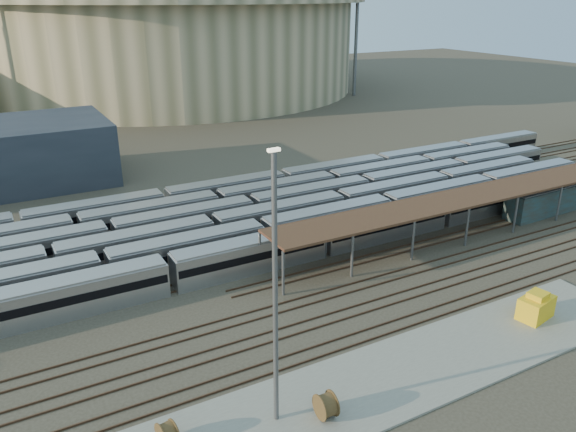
% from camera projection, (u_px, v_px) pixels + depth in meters
% --- Properties ---
extents(ground, '(420.00, 420.00, 0.00)m').
position_uv_depth(ground, '(354.00, 282.00, 60.86)').
color(ground, '#383026').
rests_on(ground, ground).
extents(apron, '(50.00, 9.00, 0.20)m').
position_uv_depth(apron, '(408.00, 371.00, 46.36)').
color(apron, gray).
rests_on(apron, ground).
extents(subway_trains, '(128.56, 23.90, 3.60)m').
position_uv_depth(subway_trains, '(258.00, 216.00, 74.17)').
color(subway_trains, silver).
rests_on(subway_trains, ground).
extents(inspection_shed, '(60.30, 6.00, 5.30)m').
position_uv_depth(inspection_shed, '(478.00, 196.00, 72.13)').
color(inspection_shed, '#5B5C61').
rests_on(inspection_shed, ground).
extents(empty_tracks, '(170.00, 9.62, 0.18)m').
position_uv_depth(empty_tracks, '(382.00, 302.00, 56.75)').
color(empty_tracks, '#4C3323').
rests_on(empty_tracks, ground).
extents(stadium, '(124.00, 124.00, 32.50)m').
position_uv_depth(stadium, '(169.00, 37.00, 180.10)').
color(stadium, tan).
rests_on(stadium, ground).
extents(floodlight_2, '(4.00, 1.00, 38.40)m').
position_uv_depth(floodlight_2, '(357.00, 25.00, 166.10)').
color(floodlight_2, '#5B5C61').
rests_on(floodlight_2, ground).
extents(floodlight_3, '(4.00, 1.00, 38.40)m').
position_uv_depth(floodlight_3, '(42.00, 23.00, 179.20)').
color(floodlight_3, '#5B5C61').
rests_on(floodlight_3, ground).
extents(teal_boxcar, '(16.33, 3.54, 3.79)m').
position_uv_depth(teal_boxcar, '(551.00, 199.00, 79.95)').
color(teal_boxcar, '#1F474E').
rests_on(teal_boxcar, ground).
extents(cable_reel_west, '(1.25, 1.85, 1.70)m').
position_uv_depth(cable_reel_west, '(167.00, 432.00, 38.56)').
color(cable_reel_west, '#533A21').
rests_on(cable_reel_west, apron).
extents(cable_reel_east, '(1.15, 2.03, 2.01)m').
position_uv_depth(cable_reel_east, '(326.00, 405.00, 40.88)').
color(cable_reel_east, '#533A21').
rests_on(cable_reel_east, apron).
extents(yard_light_pole, '(0.82, 0.36, 20.32)m').
position_uv_depth(yard_light_pole, '(275.00, 296.00, 37.31)').
color(yard_light_pole, '#5B5C61').
rests_on(yard_light_pole, apron).
extents(yellow_equipment, '(3.86, 2.82, 2.19)m').
position_uv_depth(yellow_equipment, '(536.00, 308.00, 53.49)').
color(yellow_equipment, gold).
rests_on(yellow_equipment, apron).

